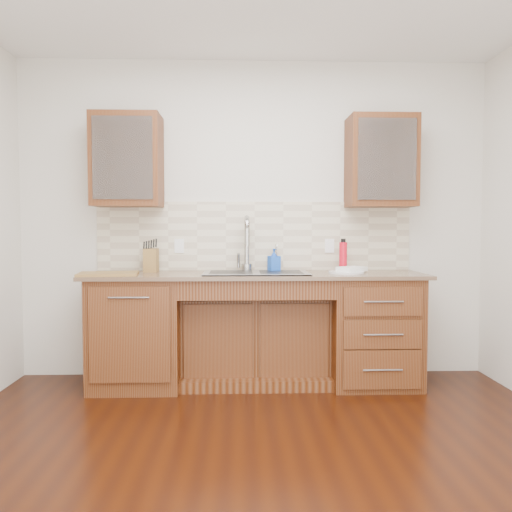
{
  "coord_description": "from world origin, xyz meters",
  "views": [
    {
      "loc": [
        -0.14,
        -2.58,
        1.26
      ],
      "look_at": [
        0.0,
        1.4,
        1.05
      ],
      "focal_mm": 35.0,
      "sensor_mm": 36.0,
      "label": 1
    }
  ],
  "objects_px": {
    "plate": "(346,272)",
    "knife_block": "(151,260)",
    "soap_bottle": "(274,260)",
    "cutting_board": "(108,274)",
    "water_bottle": "(343,257)"
  },
  "relations": [
    {
      "from": "soap_bottle",
      "to": "plate",
      "type": "bearing_deg",
      "value": -39.73
    },
    {
      "from": "soap_bottle",
      "to": "water_bottle",
      "type": "relative_size",
      "value": 0.79
    },
    {
      "from": "plate",
      "to": "knife_block",
      "type": "height_order",
      "value": "knife_block"
    },
    {
      "from": "soap_bottle",
      "to": "plate",
      "type": "distance_m",
      "value": 0.61
    },
    {
      "from": "water_bottle",
      "to": "plate",
      "type": "relative_size",
      "value": 0.85
    },
    {
      "from": "plate",
      "to": "water_bottle",
      "type": "bearing_deg",
      "value": 86.43
    },
    {
      "from": "water_bottle",
      "to": "knife_block",
      "type": "distance_m",
      "value": 1.61
    },
    {
      "from": "plate",
      "to": "knife_block",
      "type": "distance_m",
      "value": 1.61
    },
    {
      "from": "plate",
      "to": "cutting_board",
      "type": "xyz_separation_m",
      "value": [
        -1.87,
        -0.1,
        0.0
      ]
    },
    {
      "from": "soap_bottle",
      "to": "cutting_board",
      "type": "height_order",
      "value": "soap_bottle"
    },
    {
      "from": "soap_bottle",
      "to": "knife_block",
      "type": "xyz_separation_m",
      "value": [
        -1.03,
        0.01,
        0.0
      ]
    },
    {
      "from": "water_bottle",
      "to": "cutting_board",
      "type": "bearing_deg",
      "value": -171.68
    },
    {
      "from": "water_bottle",
      "to": "cutting_board",
      "type": "distance_m",
      "value": 1.91
    },
    {
      "from": "water_bottle",
      "to": "plate",
      "type": "xyz_separation_m",
      "value": [
        -0.01,
        -0.18,
        -0.11
      ]
    },
    {
      "from": "knife_block",
      "to": "cutting_board",
      "type": "xyz_separation_m",
      "value": [
        -0.28,
        -0.3,
        -0.09
      ]
    }
  ]
}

